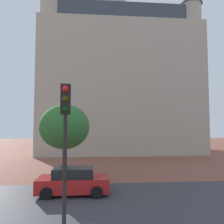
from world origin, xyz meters
TOP-DOWN VIEW (x-y plane):
  - ground_plane at (0.00, 10.00)m, footprint 120.00×120.00m
  - street_asphalt_strip at (0.00, 7.79)m, footprint 120.00×7.81m
  - landmark_building at (2.66, 32.54)m, footprint 23.22×15.99m
  - car_red at (-2.28, 9.51)m, footprint 4.03×2.05m
  - traffic_light_pole at (-1.98, 2.99)m, footprint 0.28×0.34m
  - tree_curb_far at (-3.28, 13.06)m, footprint 3.67×3.67m

SIDE VIEW (x-z plane):
  - ground_plane at x=0.00m, z-range 0.00..0.00m
  - street_asphalt_strip at x=0.00m, z-range 0.00..0.00m
  - car_red at x=-2.28m, z-range -0.03..1.46m
  - traffic_light_pole at x=-1.98m, z-range 0.99..6.08m
  - tree_curb_far at x=-3.28m, z-range 1.08..6.58m
  - landmark_building at x=2.66m, z-range -7.69..30.68m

